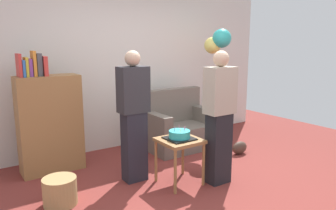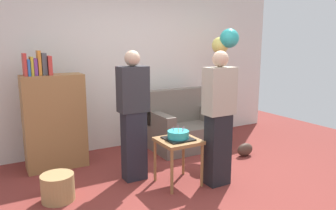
{
  "view_description": "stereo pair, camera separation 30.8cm",
  "coord_description": "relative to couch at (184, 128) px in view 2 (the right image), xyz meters",
  "views": [
    {
      "loc": [
        -2.32,
        -2.8,
        1.72
      ],
      "look_at": [
        -0.09,
        0.49,
        0.95
      ],
      "focal_mm": 34.5,
      "sensor_mm": 36.0,
      "label": 1
    },
    {
      "loc": [
        -2.05,
        -2.96,
        1.72
      ],
      "look_at": [
        -0.09,
        0.49,
        0.95
      ],
      "focal_mm": 34.5,
      "sensor_mm": 36.0,
      "label": 2
    }
  ],
  "objects": [
    {
      "name": "ground_plane",
      "position": [
        -0.72,
        -1.38,
        -0.34
      ],
      "size": [
        8.0,
        8.0,
        0.0
      ],
      "primitive_type": "plane",
      "color": "maroon"
    },
    {
      "name": "balloon_bunch",
      "position": [
        0.71,
        -0.09,
        1.38
      ],
      "size": [
        0.36,
        0.44,
        1.94
      ],
      "color": "silver",
      "rests_on": "ground_plane"
    },
    {
      "name": "wall_back",
      "position": [
        -0.72,
        0.67,
        1.01
      ],
      "size": [
        6.0,
        0.1,
        2.7
      ],
      "primitive_type": "cube",
      "color": "silver",
      "rests_on": "ground_plane"
    },
    {
      "name": "person_holding_cake",
      "position": [
        -0.39,
        -1.38,
        0.49
      ],
      "size": [
        0.36,
        0.22,
        1.63
      ],
      "rotation": [
        0.0,
        0.0,
        2.64
      ],
      "color": "black",
      "rests_on": "ground_plane"
    },
    {
      "name": "person_blowing_candles",
      "position": [
        -1.22,
        -0.74,
        0.49
      ],
      "size": [
        0.36,
        0.22,
        1.63
      ],
      "rotation": [
        0.0,
        0.0,
        -0.26
      ],
      "color": "#23232D",
      "rests_on": "ground_plane"
    },
    {
      "name": "bookshelf",
      "position": [
        -2.01,
        0.16,
        0.34
      ],
      "size": [
        0.8,
        0.36,
        1.62
      ],
      "color": "olive",
      "rests_on": "ground_plane"
    },
    {
      "name": "birthday_cake",
      "position": [
        -0.81,
        -1.14,
        0.28
      ],
      "size": [
        0.32,
        0.32,
        0.16
      ],
      "color": "black",
      "rests_on": "side_table"
    },
    {
      "name": "side_table",
      "position": [
        -0.81,
        -1.14,
        0.14
      ],
      "size": [
        0.48,
        0.48,
        0.57
      ],
      "color": "olive",
      "rests_on": "ground_plane"
    },
    {
      "name": "handbag",
      "position": [
        0.6,
        -0.8,
        -0.24
      ],
      "size": [
        0.28,
        0.14,
        0.2
      ],
      "primitive_type": "ellipsoid",
      "color": "#473328",
      "rests_on": "ground_plane"
    },
    {
      "name": "couch",
      "position": [
        0.0,
        0.0,
        0.0
      ],
      "size": [
        1.1,
        0.7,
        0.96
      ],
      "color": "#6B6056",
      "rests_on": "ground_plane"
    },
    {
      "name": "wicker_basket",
      "position": [
        -2.19,
        -0.85,
        -0.19
      ],
      "size": [
        0.36,
        0.36,
        0.3
      ],
      "primitive_type": "cylinder",
      "color": "#A88451",
      "rests_on": "ground_plane"
    }
  ]
}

